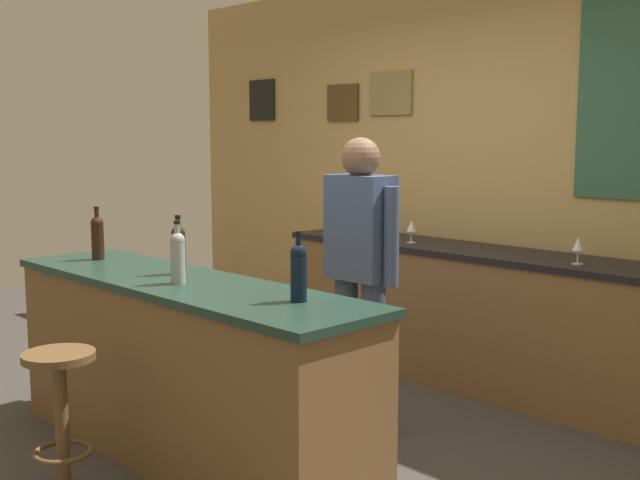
% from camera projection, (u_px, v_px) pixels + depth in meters
% --- Properties ---
extents(ground_plane, '(10.00, 10.00, 0.00)m').
position_uv_depth(ground_plane, '(246.00, 436.00, 4.27)').
color(ground_plane, '#423D38').
extents(back_wall, '(6.00, 0.09, 2.80)m').
position_uv_depth(back_wall, '(473.00, 166.00, 5.46)').
color(back_wall, tan).
rests_on(back_wall, ground_plane).
extents(bar_counter, '(2.38, 0.60, 0.92)m').
position_uv_depth(bar_counter, '(183.00, 370.00, 3.93)').
color(bar_counter, brown).
rests_on(bar_counter, ground_plane).
extents(side_counter, '(3.07, 0.56, 0.90)m').
position_uv_depth(side_counter, '(483.00, 318.00, 5.07)').
color(side_counter, brown).
rests_on(side_counter, ground_plane).
extents(bartender, '(0.52, 0.21, 1.62)m').
position_uv_depth(bartender, '(360.00, 265.00, 4.21)').
color(bartender, '#384766').
rests_on(bartender, ground_plane).
extents(bar_stool, '(0.32, 0.32, 0.68)m').
position_uv_depth(bar_stool, '(61.00, 400.00, 3.48)').
color(bar_stool, brown).
rests_on(bar_stool, ground_plane).
extents(wine_bottle_a, '(0.07, 0.07, 0.31)m').
position_uv_depth(wine_bottle_a, '(97.00, 236.00, 4.48)').
color(wine_bottle_a, black).
rests_on(wine_bottle_a, bar_counter).
extents(wine_bottle_b, '(0.07, 0.07, 0.31)m').
position_uv_depth(wine_bottle_b, '(178.00, 248.00, 4.01)').
color(wine_bottle_b, black).
rests_on(wine_bottle_b, bar_counter).
extents(wine_bottle_c, '(0.07, 0.07, 0.31)m').
position_uv_depth(wine_bottle_c, '(178.00, 256.00, 3.76)').
color(wine_bottle_c, '#999E99').
rests_on(wine_bottle_c, bar_counter).
extents(wine_bottle_d, '(0.07, 0.07, 0.31)m').
position_uv_depth(wine_bottle_d, '(298.00, 270.00, 3.35)').
color(wine_bottle_d, black).
rests_on(wine_bottle_d, bar_counter).
extents(wine_glass_a, '(0.07, 0.07, 0.16)m').
position_uv_depth(wine_glass_a, '(368.00, 220.00, 5.76)').
color(wine_glass_a, silver).
rests_on(wine_glass_a, side_counter).
extents(wine_glass_b, '(0.07, 0.07, 0.16)m').
position_uv_depth(wine_glass_b, '(412.00, 227.00, 5.33)').
color(wine_glass_b, silver).
rests_on(wine_glass_b, side_counter).
extents(wine_glass_c, '(0.07, 0.07, 0.16)m').
position_uv_depth(wine_glass_c, '(578.00, 245.00, 4.44)').
color(wine_glass_c, silver).
rests_on(wine_glass_c, side_counter).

